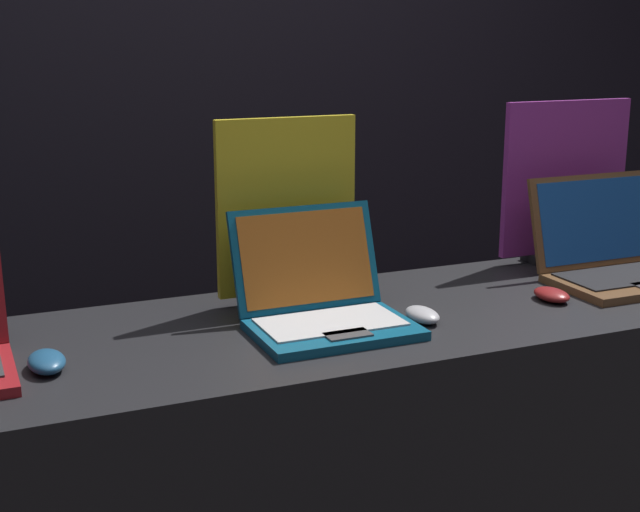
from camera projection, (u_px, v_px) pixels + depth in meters
name	position (u px, v px, depth m)	size (l,w,h in m)	color
wall_back	(174.00, 73.00, 2.91)	(8.00, 0.05, 2.80)	black
display_counter	(318.00, 508.00, 2.07)	(2.15, 0.62, 0.91)	black
mouse_front	(47.00, 362.00, 1.68)	(0.07, 0.12, 0.03)	navy
laptop_middle	(321.00, 301.00, 1.92)	(0.34, 0.32, 0.24)	#0F5170
mouse_middle	(422.00, 315.00, 1.96)	(0.06, 0.11, 0.03)	#B2B2B7
promo_stand_middle	(286.00, 215.00, 2.07)	(0.34, 0.07, 0.43)	black
laptop_back	(618.00, 257.00, 2.28)	(0.40, 0.32, 0.26)	brown
mouse_back	(552.00, 295.00, 2.11)	(0.07, 0.10, 0.03)	maroon
promo_stand_back	(565.00, 185.00, 2.45)	(0.40, 0.07, 0.44)	black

